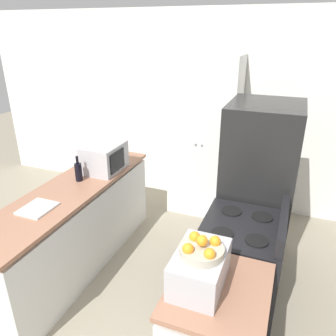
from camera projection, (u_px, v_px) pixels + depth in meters
wall_back at (207, 112)px, 4.45m from camera, size 7.00×0.06×2.60m
counter_left at (75, 229)px, 3.38m from camera, size 0.60×2.26×0.91m
pantry_cabinet at (204, 138)px, 4.26m from camera, size 0.83×0.57×2.07m
stove at (238, 270)px, 2.77m from camera, size 0.66×0.74×1.07m
refrigerator at (257, 189)px, 3.28m from camera, size 0.70×0.77×1.73m
microwave at (104, 157)px, 3.55m from camera, size 0.37×0.46×0.30m
wine_bottle at (78, 171)px, 3.32m from camera, size 0.07×0.07×0.27m
toaster_oven at (200, 269)px, 1.96m from camera, size 0.30×0.44×0.23m
fruit_bowl at (202, 249)px, 1.90m from camera, size 0.26×0.26×0.13m
cutting_board at (38, 208)px, 2.82m from camera, size 0.25×0.29×0.02m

